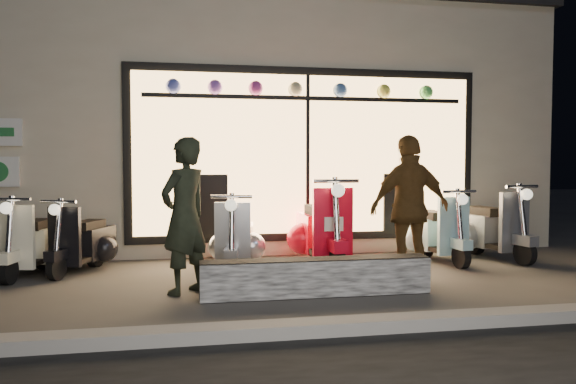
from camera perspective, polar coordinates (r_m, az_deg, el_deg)
name	(u,v)px	position (r m, az deg, el deg)	size (l,w,h in m)	color
ground	(277,284)	(6.69, -1.14, -9.30)	(40.00, 40.00, 0.00)	#383533
kerb	(317,328)	(4.78, 2.96, -13.63)	(40.00, 0.25, 0.12)	slate
shop_building	(236,129)	(11.50, -5.27, 6.37)	(10.20, 6.23, 4.20)	beige
graffiti_barrier	(316,277)	(6.09, 2.88, -8.62)	(2.48, 0.28, 0.40)	black
scooter_silver	(236,240)	(7.50, -5.29, -4.89)	(0.60, 1.40, 0.99)	black
scooter_red	(321,231)	(7.90, 3.38, -3.97)	(0.52, 1.62, 1.17)	black
scooter_black	(86,242)	(7.92, -19.83, -4.81)	(0.73, 1.29, 0.93)	black
scooter_cream	(36,243)	(7.96, -24.25, -4.74)	(0.61, 1.37, 0.97)	black
scooter_blue	(434,232)	(8.53, 14.60, -3.97)	(0.51, 1.41, 1.01)	black
scooter_grey	(487,229)	(9.01, 19.56, -3.52)	(0.64, 1.50, 1.07)	black
man	(185,216)	(6.20, -10.47, -2.38)	(0.62, 0.41, 1.70)	black
woman	(410,208)	(6.90, 12.30, -1.61)	(1.03, 0.43, 1.76)	brown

